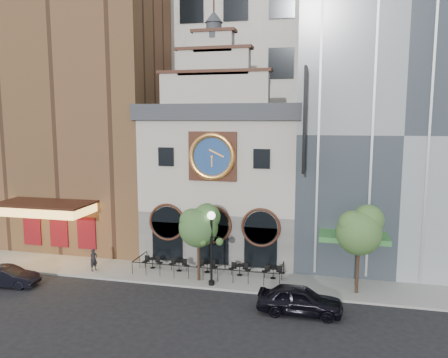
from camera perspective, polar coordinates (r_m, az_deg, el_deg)
ground at (r=30.08m, az=-3.41°, el=-14.13°), size 120.00×120.00×0.00m
sidewalk at (r=32.29m, az=-2.10°, el=-12.40°), size 44.00×5.00×0.15m
clock_building at (r=35.74m, az=0.11°, el=0.53°), size 12.60×8.78×18.65m
theater_building at (r=42.31m, az=-16.83°, el=9.37°), size 14.00×15.60×25.00m
retail_building at (r=37.01m, az=21.02°, el=5.63°), size 14.00×14.40×20.00m
office_tower at (r=48.17m, az=3.61°, el=18.32°), size 20.00×16.00×40.00m
cafe_railing at (r=32.11m, az=-2.11°, el=-11.52°), size 10.60×2.60×0.90m
bistro_0 at (r=33.69m, az=-9.32°, el=-10.66°), size 1.58×0.68×0.90m
bistro_1 at (r=32.84m, az=-5.90°, el=-11.09°), size 1.58×0.68×0.90m
bistro_2 at (r=32.41m, az=-2.21°, el=-11.31°), size 1.58×0.68×0.90m
bistro_3 at (r=31.83m, az=2.06°, el=-11.68°), size 1.58×0.68×0.90m
bistro_4 at (r=31.44m, az=6.44°, el=-11.97°), size 1.58×0.68×0.90m
car_right at (r=26.67m, az=9.87°, el=-15.27°), size 4.92×1.99×1.67m
car_left at (r=33.62m, az=-26.43°, el=-11.33°), size 4.25×1.93×1.35m
pedestrian at (r=33.99m, az=-16.64°, el=-10.08°), size 0.64×0.72×1.66m
lamppost at (r=29.30m, az=-1.67°, el=-7.95°), size 1.56×0.87×5.06m
tree_left at (r=30.00m, az=-3.25°, el=-5.95°), size 2.80×2.69×5.39m
tree_right at (r=29.04m, az=17.32°, el=-6.25°), size 2.98×2.87×5.74m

